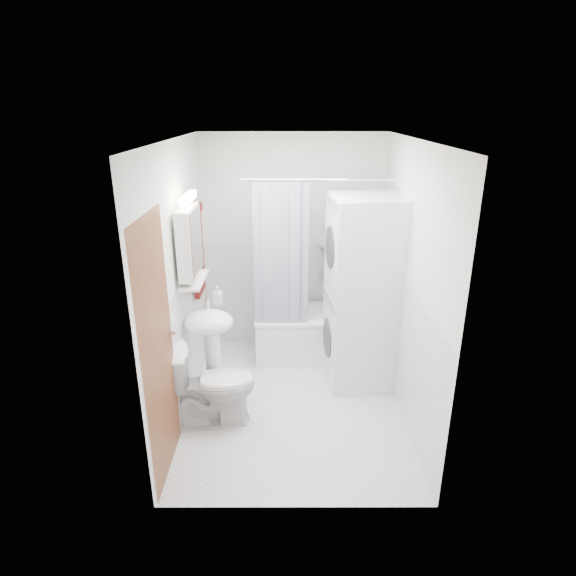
{
  "coord_description": "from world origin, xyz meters",
  "views": [
    {
      "loc": [
        -0.06,
        -3.92,
        2.65
      ],
      "look_at": [
        -0.05,
        0.15,
        1.1
      ],
      "focal_mm": 30.0,
      "sensor_mm": 36.0,
      "label": 1
    }
  ],
  "objects_px": {
    "toilet": "(212,385)",
    "sink": "(210,337)",
    "washer_dryer": "(363,293)",
    "bathtub": "(317,332)"
  },
  "relations": [
    {
      "from": "bathtub",
      "to": "sink",
      "type": "height_order",
      "value": "sink"
    },
    {
      "from": "bathtub",
      "to": "washer_dryer",
      "type": "xyz_separation_m",
      "value": [
        0.4,
        -0.49,
        0.66
      ]
    },
    {
      "from": "bathtub",
      "to": "washer_dryer",
      "type": "bearing_deg",
      "value": -50.75
    },
    {
      "from": "bathtub",
      "to": "washer_dryer",
      "type": "relative_size",
      "value": 0.72
    },
    {
      "from": "sink",
      "to": "washer_dryer",
      "type": "distance_m",
      "value": 1.52
    },
    {
      "from": "washer_dryer",
      "to": "bathtub",
      "type": "bearing_deg",
      "value": 123.76
    },
    {
      "from": "toilet",
      "to": "sink",
      "type": "bearing_deg",
      "value": -1.75
    },
    {
      "from": "washer_dryer",
      "to": "toilet",
      "type": "xyz_separation_m",
      "value": [
        -1.4,
        -0.73,
        -0.57
      ]
    },
    {
      "from": "toilet",
      "to": "bathtub",
      "type": "bearing_deg",
      "value": -47.99
    },
    {
      "from": "bathtub",
      "to": "toilet",
      "type": "height_order",
      "value": "toilet"
    }
  ]
}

